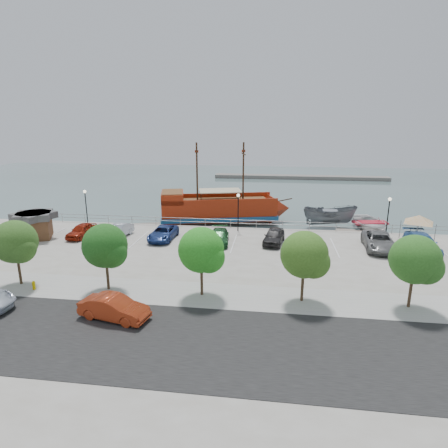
# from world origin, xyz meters

# --- Properties ---
(ground) EXTENTS (160.00, 160.00, 0.00)m
(ground) POSITION_xyz_m (0.00, 0.00, -1.00)
(ground) COLOR #405655
(land_slab) EXTENTS (100.00, 58.00, 1.20)m
(land_slab) POSITION_xyz_m (0.00, -21.00, -0.60)
(land_slab) COLOR gray
(land_slab) RESTS_ON ground
(street) EXTENTS (100.00, 8.00, 0.04)m
(street) POSITION_xyz_m (0.00, -16.00, 0.01)
(street) COLOR black
(street) RESTS_ON land_slab
(sidewalk) EXTENTS (100.00, 4.00, 0.05)m
(sidewalk) POSITION_xyz_m (0.00, -10.00, 0.01)
(sidewalk) COLOR #959594
(sidewalk) RESTS_ON land_slab
(seawall_railing) EXTENTS (50.00, 0.06, 1.00)m
(seawall_railing) POSITION_xyz_m (0.00, 7.80, 0.53)
(seawall_railing) COLOR gray
(seawall_railing) RESTS_ON land_slab
(far_shore) EXTENTS (40.00, 3.00, 0.80)m
(far_shore) POSITION_xyz_m (10.00, 55.00, -0.60)
(far_shore) COLOR slate
(far_shore) RESTS_ON ground
(pirate_ship) EXTENTS (17.65, 8.66, 10.93)m
(pirate_ship) POSITION_xyz_m (-2.01, 13.72, 0.83)
(pirate_ship) COLOR #99240C
(pirate_ship) RESTS_ON ground
(patrol_boat) EXTENTS (6.72, 2.76, 2.56)m
(patrol_boat) POSITION_xyz_m (10.98, 12.93, 0.28)
(patrol_boat) COLOR slate
(patrol_boat) RESTS_ON ground
(speedboat) EXTENTS (6.35, 8.07, 1.52)m
(speedboat) POSITION_xyz_m (15.62, 11.81, -0.24)
(speedboat) COLOR silver
(speedboat) RESTS_ON ground
(dock_west) EXTENTS (7.19, 4.15, 0.40)m
(dock_west) POSITION_xyz_m (-13.65, 9.20, -0.80)
(dock_west) COLOR slate
(dock_west) RESTS_ON ground
(dock_mid) EXTENTS (7.30, 2.24, 0.41)m
(dock_mid) POSITION_xyz_m (8.85, 9.20, -0.79)
(dock_mid) COLOR gray
(dock_mid) RESTS_ON ground
(dock_east) EXTENTS (7.96, 4.85, 0.44)m
(dock_east) POSITION_xyz_m (15.01, 9.20, -0.78)
(dock_east) COLOR gray
(dock_east) RESTS_ON ground
(shed) EXTENTS (4.47, 4.47, 2.79)m
(shed) POSITION_xyz_m (-21.00, 1.01, 1.49)
(shed) COLOR brown
(shed) RESTS_ON land_slab
(canopy_tent) EXTENTS (4.88, 4.88, 3.10)m
(canopy_tent) POSITION_xyz_m (18.77, 5.47, 2.70)
(canopy_tent) COLOR slate
(canopy_tent) RESTS_ON land_slab
(street_sedan) EXTENTS (4.73, 2.47, 1.48)m
(street_sedan) POSITION_xyz_m (-5.80, -14.00, 0.74)
(street_sedan) COLOR #B13717
(street_sedan) RESTS_ON street
(fire_hydrant) EXTENTS (0.24, 0.24, 0.70)m
(fire_hydrant) POSITION_xyz_m (-13.40, -10.80, 0.38)
(fire_hydrant) COLOR #CBAA01
(fire_hydrant) RESTS_ON sidewalk
(lamp_post_left) EXTENTS (0.36, 0.36, 4.28)m
(lamp_post_left) POSITION_xyz_m (-18.00, 6.50, 2.94)
(lamp_post_left) COLOR black
(lamp_post_left) RESTS_ON land_slab
(lamp_post_mid) EXTENTS (0.36, 0.36, 4.28)m
(lamp_post_mid) POSITION_xyz_m (0.00, 6.50, 2.94)
(lamp_post_mid) COLOR black
(lamp_post_mid) RESTS_ON land_slab
(lamp_post_right) EXTENTS (0.36, 0.36, 4.28)m
(lamp_post_right) POSITION_xyz_m (16.00, 6.50, 2.94)
(lamp_post_right) COLOR black
(lamp_post_right) RESTS_ON land_slab
(tree_b) EXTENTS (3.30, 3.20, 5.00)m
(tree_b) POSITION_xyz_m (-14.85, -10.07, 3.30)
(tree_b) COLOR #473321
(tree_b) RESTS_ON sidewalk
(tree_c) EXTENTS (3.30, 3.20, 5.00)m
(tree_c) POSITION_xyz_m (-7.85, -10.07, 3.30)
(tree_c) COLOR #473321
(tree_c) RESTS_ON sidewalk
(tree_d) EXTENTS (3.30, 3.20, 5.00)m
(tree_d) POSITION_xyz_m (-0.85, -10.07, 3.30)
(tree_d) COLOR #473321
(tree_d) RESTS_ON sidewalk
(tree_e) EXTENTS (3.30, 3.20, 5.00)m
(tree_e) POSITION_xyz_m (6.15, -10.07, 3.30)
(tree_e) COLOR #473321
(tree_e) RESTS_ON sidewalk
(tree_f) EXTENTS (3.30, 3.20, 5.00)m
(tree_f) POSITION_xyz_m (13.15, -10.07, 3.30)
(tree_f) COLOR #473321
(tree_f) RESTS_ON sidewalk
(parked_car_a) EXTENTS (2.05, 4.34, 1.43)m
(parked_car_a) POSITION_xyz_m (-16.38, 2.03, 0.72)
(parked_car_a) COLOR maroon
(parked_car_a) RESTS_ON land_slab
(parked_car_b) EXTENTS (2.16, 4.37, 1.38)m
(parked_car_b) POSITION_xyz_m (-12.48, 2.52, 0.69)
(parked_car_b) COLOR #A2ABB7
(parked_car_b) RESTS_ON land_slab
(parked_car_c) EXTENTS (2.43, 5.02, 1.38)m
(parked_car_c) POSITION_xyz_m (-7.49, 2.36, 0.69)
(parked_car_c) COLOR navy
(parked_car_c) RESTS_ON land_slab
(parked_car_d) EXTENTS (2.32, 4.80, 1.35)m
(parked_car_d) POSITION_xyz_m (-1.47, 1.85, 0.67)
(parked_car_d) COLOR #1D5427
(parked_car_d) RESTS_ON land_slab
(parked_car_e) EXTENTS (2.49, 4.70, 1.52)m
(parked_car_e) POSITION_xyz_m (4.04, 2.53, 0.76)
(parked_car_e) COLOR #252323
(parked_car_e) RESTS_ON land_slab
(parked_car_g) EXTENTS (3.04, 5.94, 1.60)m
(parked_car_g) POSITION_xyz_m (14.12, 2.08, 0.80)
(parked_car_g) COLOR slate
(parked_car_g) RESTS_ON land_slab
(parked_car_h) EXTENTS (2.42, 5.76, 1.66)m
(parked_car_h) POSITION_xyz_m (17.93, 1.82, 0.83)
(parked_car_h) COLOR #3363A3
(parked_car_h) RESTS_ON land_slab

